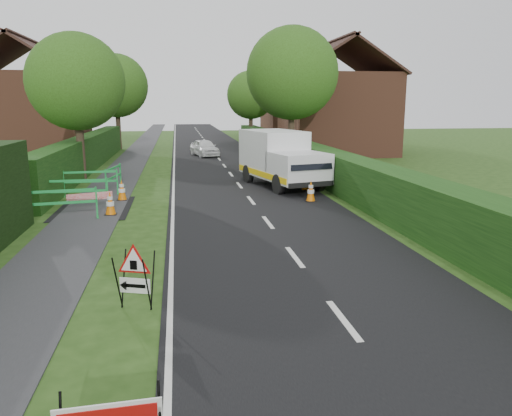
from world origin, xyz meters
TOP-DOWN VIEW (x-y plane):
  - ground at (0.00, 0.00)m, footprint 120.00×120.00m
  - road_surface at (2.50, 35.00)m, footprint 6.00×90.00m
  - footpath at (-3.00, 35.00)m, footprint 2.00×90.00m
  - hedge_west_far at (-5.00, 22.00)m, footprint 1.00×24.00m
  - hedge_east at (6.50, 16.00)m, footprint 1.20×50.00m
  - house_west at (-10.00, 30.00)m, footprint 7.50×7.40m
  - house_east_a at (11.00, 28.00)m, footprint 7.50×7.40m
  - house_east_b at (12.00, 42.00)m, footprint 7.50×7.40m
  - tree_nw at (-4.60, 18.00)m, footprint 4.40×4.40m
  - tree_ne at (6.40, 22.00)m, footprint 5.20×5.20m
  - tree_fw at (-4.60, 34.00)m, footprint 4.80×4.80m
  - tree_fe at (6.40, 38.00)m, footprint 4.20×4.20m
  - triangle_sign at (-0.97, 2.01)m, footprint 0.87×0.87m
  - works_van at (4.23, 14.63)m, footprint 3.18×5.50m
  - traffic_cone_0 at (4.64, 11.01)m, footprint 0.38×0.38m
  - traffic_cone_1 at (5.07, 13.39)m, footprint 0.38×0.38m
  - traffic_cone_2 at (4.76, 16.07)m, footprint 0.38×0.38m
  - traffic_cone_3 at (-2.32, 9.84)m, footprint 0.38×0.38m
  - traffic_cone_4 at (-2.22, 12.33)m, footprint 0.38×0.38m
  - ped_barrier_0 at (-3.67, 9.32)m, footprint 2.09×0.68m
  - ped_barrier_1 at (-3.60, 11.39)m, footprint 2.07×0.39m
  - ped_barrier_2 at (-3.51, 13.60)m, footprint 2.08×0.47m
  - ped_barrier_3 at (-2.78, 14.68)m, footprint 0.70×2.09m
  - redwhite_plank at (-3.11, 10.83)m, footprint 1.43×0.53m
  - hatchback_car at (1.70, 27.71)m, footprint 2.09×3.56m

SIDE VIEW (x-z plane):
  - ground at x=0.00m, z-range 0.00..0.00m
  - hedge_west_far at x=-5.00m, z-range -0.90..0.90m
  - hedge_east at x=6.50m, z-range -0.75..0.75m
  - redwhite_plank at x=-3.11m, z-range -0.12..0.12m
  - road_surface at x=2.50m, z-range -0.01..0.01m
  - footpath at x=-3.00m, z-range -0.01..0.02m
  - traffic_cone_0 at x=4.64m, z-range 0.00..0.79m
  - traffic_cone_1 at x=5.07m, z-range 0.00..0.79m
  - traffic_cone_2 at x=4.76m, z-range 0.00..0.79m
  - traffic_cone_3 at x=-2.32m, z-range 0.00..0.79m
  - traffic_cone_4 at x=-2.22m, z-range 0.00..0.79m
  - hatchback_car at x=1.70m, z-range 0.00..1.14m
  - ped_barrier_0 at x=-3.67m, z-range 0.13..1.13m
  - ped_barrier_1 at x=-3.60m, z-range 0.13..1.13m
  - ped_barrier_2 at x=-3.51m, z-range 0.13..1.13m
  - ped_barrier_3 at x=-2.78m, z-range 0.13..1.13m
  - triangle_sign at x=-0.97m, z-range 0.20..1.20m
  - works_van at x=4.23m, z-range 0.07..2.43m
  - house_west at x=-10.00m, z-range -1.04..6.84m
  - house_east_a at x=11.00m, z-range -1.04..6.84m
  - house_east_b at x=12.00m, z-range -1.04..6.84m
  - tree_fe at x=6.40m, z-range 1.05..7.39m
  - tree_nw at x=-4.60m, z-range 1.13..7.83m
  - tree_fw at x=-4.60m, z-range 1.21..8.45m
  - tree_ne at x=6.40m, z-range 1.28..9.07m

